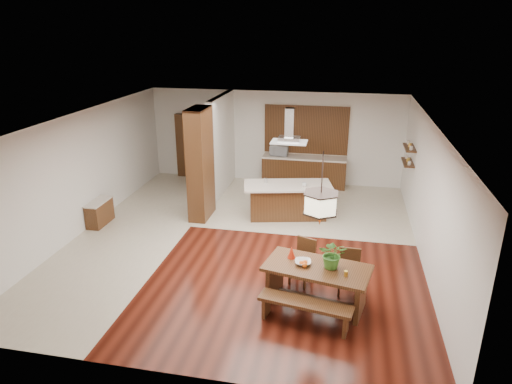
% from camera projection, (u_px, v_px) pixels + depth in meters
% --- Properties ---
extents(room_shell, '(9.00, 9.04, 2.92)m').
position_uv_depth(room_shell, '(243.00, 157.00, 10.12)').
color(room_shell, black).
rests_on(room_shell, ground).
extents(tile_hallway, '(2.50, 9.00, 0.01)m').
position_uv_depth(tile_hallway, '(136.00, 231.00, 11.34)').
color(tile_hallway, beige).
rests_on(tile_hallway, ground).
extents(tile_kitchen, '(5.50, 4.00, 0.01)m').
position_uv_depth(tile_kitchen, '(306.00, 205.00, 12.90)').
color(tile_kitchen, beige).
rests_on(tile_kitchen, ground).
extents(soffit_band, '(8.00, 9.00, 0.02)m').
position_uv_depth(soffit_band, '(242.00, 120.00, 9.83)').
color(soffit_band, '#391B0E').
rests_on(soffit_band, room_shell).
extents(partition_pier, '(0.45, 1.00, 2.90)m').
position_uv_depth(partition_pier, '(200.00, 164.00, 11.69)').
color(partition_pier, '#331D0E').
rests_on(partition_pier, ground).
extents(partition_stub, '(0.18, 2.40, 2.90)m').
position_uv_depth(partition_stub, '(222.00, 144.00, 13.62)').
color(partition_stub, silver).
rests_on(partition_stub, ground).
extents(hallway_console, '(0.37, 0.88, 0.63)m').
position_uv_depth(hallway_console, '(100.00, 213.00, 11.61)').
color(hallway_console, '#331D0E').
rests_on(hallway_console, ground).
extents(hallway_doorway, '(1.10, 0.20, 2.10)m').
position_uv_depth(hallway_doorway, '(193.00, 146.00, 15.01)').
color(hallway_doorway, '#331D0E').
rests_on(hallway_doorway, ground).
extents(rear_counter, '(2.60, 0.62, 0.95)m').
position_uv_depth(rear_counter, '(304.00, 171.00, 14.35)').
color(rear_counter, '#331D0E').
rests_on(rear_counter, ground).
extents(kitchen_window, '(2.60, 0.08, 1.50)m').
position_uv_depth(kitchen_window, '(306.00, 130.00, 14.14)').
color(kitchen_window, olive).
rests_on(kitchen_window, room_shell).
extents(shelf_lower, '(0.26, 0.90, 0.04)m').
position_uv_depth(shelf_lower, '(408.00, 162.00, 12.03)').
color(shelf_lower, '#331D0E').
rests_on(shelf_lower, room_shell).
extents(shelf_upper, '(0.26, 0.90, 0.04)m').
position_uv_depth(shelf_upper, '(410.00, 148.00, 11.89)').
color(shelf_upper, '#331D0E').
rests_on(shelf_upper, room_shell).
extents(dining_table, '(2.01, 1.29, 0.77)m').
position_uv_depth(dining_table, '(317.00, 277.00, 8.19)').
color(dining_table, '#331D0E').
rests_on(dining_table, ground).
extents(dining_bench, '(1.64, 0.63, 0.45)m').
position_uv_depth(dining_bench, '(305.00, 313.00, 7.73)').
color(dining_bench, '#331D0E').
rests_on(dining_bench, ground).
extents(dining_chair_left, '(0.53, 0.53, 0.92)m').
position_uv_depth(dining_chair_left, '(302.00, 263.00, 8.89)').
color(dining_chair_left, '#331D0E').
rests_on(dining_chair_left, ground).
extents(dining_chair_right, '(0.40, 0.40, 0.88)m').
position_uv_depth(dining_chair_right, '(349.00, 273.00, 8.56)').
color(dining_chair_right, '#331D0E').
rests_on(dining_chair_right, ground).
extents(pendant_lantern, '(0.64, 0.64, 1.31)m').
position_uv_depth(pendant_lantern, '(321.00, 189.00, 7.61)').
color(pendant_lantern, beige).
rests_on(pendant_lantern, room_shell).
extents(foliage_plant, '(0.49, 0.43, 0.54)m').
position_uv_depth(foliage_plant, '(333.00, 254.00, 7.99)').
color(foliage_plant, '#356C24').
rests_on(foliage_plant, dining_table).
extents(fruit_bowl, '(0.32, 0.32, 0.07)m').
position_uv_depth(fruit_bowl, '(303.00, 262.00, 8.19)').
color(fruit_bowl, beige).
rests_on(fruit_bowl, dining_table).
extents(napkin_cone, '(0.16, 0.16, 0.23)m').
position_uv_depth(napkin_cone, '(291.00, 252.00, 8.38)').
color(napkin_cone, '#AF220C').
rests_on(napkin_cone, dining_table).
extents(gold_ornament, '(0.08, 0.08, 0.09)m').
position_uv_depth(gold_ornament, '(346.00, 273.00, 7.81)').
color(gold_ornament, gold).
rests_on(gold_ornament, dining_table).
extents(kitchen_island, '(2.42, 1.46, 0.93)m').
position_uv_depth(kitchen_island, '(288.00, 200.00, 11.98)').
color(kitchen_island, '#331D0E').
rests_on(kitchen_island, ground).
extents(range_hood, '(0.90, 0.55, 0.87)m').
position_uv_depth(range_hood, '(290.00, 126.00, 11.30)').
color(range_hood, silver).
rests_on(range_hood, room_shell).
extents(island_cup, '(0.12, 0.12, 0.09)m').
position_uv_depth(island_cup, '(304.00, 184.00, 11.64)').
color(island_cup, white).
rests_on(island_cup, kitchen_island).
extents(microwave, '(0.57, 0.39, 0.31)m').
position_uv_depth(microwave, '(279.00, 150.00, 14.30)').
color(microwave, silver).
rests_on(microwave, rear_counter).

